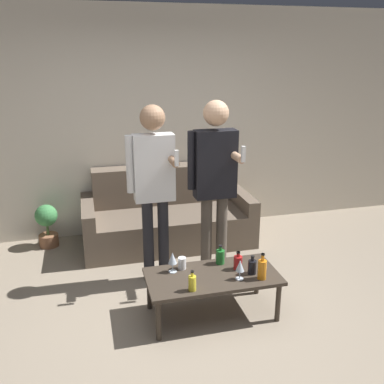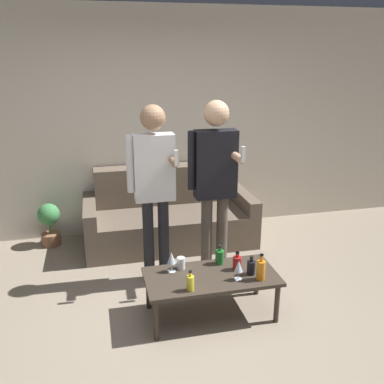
% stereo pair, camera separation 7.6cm
% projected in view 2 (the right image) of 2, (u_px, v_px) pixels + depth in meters
% --- Properties ---
extents(ground_plane, '(16.00, 16.00, 0.00)m').
position_uv_depth(ground_plane, '(198.00, 335.00, 3.46)').
color(ground_plane, gray).
extents(wall_back, '(8.00, 0.06, 2.70)m').
position_uv_depth(wall_back, '(152.00, 124.00, 5.17)').
color(wall_back, beige).
rests_on(wall_back, ground_plane).
extents(couch, '(1.96, 0.90, 0.86)m').
position_uv_depth(couch, '(168.00, 216.00, 5.12)').
color(couch, '#6B5B4C').
rests_on(couch, ground_plane).
extents(coffee_table, '(1.12, 0.55, 0.38)m').
position_uv_depth(coffee_table, '(211.00, 279.00, 3.62)').
color(coffee_table, '#3D3328').
rests_on(coffee_table, ground_plane).
extents(bottle_orange, '(0.06, 0.06, 0.17)m').
position_uv_depth(bottle_orange, '(190.00, 283.00, 3.36)').
color(bottle_orange, yellow).
rests_on(bottle_orange, coffee_table).
extents(bottle_green, '(0.07, 0.07, 0.17)m').
position_uv_depth(bottle_green, '(237.00, 263.00, 3.68)').
color(bottle_green, '#B21E1E').
rests_on(bottle_green, coffee_table).
extents(bottle_dark, '(0.08, 0.08, 0.17)m').
position_uv_depth(bottle_dark, '(220.00, 257.00, 3.78)').
color(bottle_dark, '#23752D').
rests_on(bottle_dark, coffee_table).
extents(bottle_yellow, '(0.07, 0.07, 0.17)m').
position_uv_depth(bottle_yellow, '(251.00, 267.00, 3.60)').
color(bottle_yellow, black).
rests_on(bottle_yellow, coffee_table).
extents(bottle_red, '(0.07, 0.07, 0.23)m').
position_uv_depth(bottle_red, '(261.00, 270.00, 3.51)').
color(bottle_red, orange).
rests_on(bottle_red, coffee_table).
extents(wine_glass_near, '(0.07, 0.07, 0.18)m').
position_uv_depth(wine_glass_near, '(171.00, 258.00, 3.63)').
color(wine_glass_near, silver).
rests_on(wine_glass_near, coffee_table).
extents(wine_glass_far, '(0.07, 0.07, 0.17)m').
position_uv_depth(wine_glass_far, '(239.00, 267.00, 3.50)').
color(wine_glass_far, silver).
rests_on(wine_glass_far, coffee_table).
extents(cup_on_table, '(0.07, 0.07, 0.11)m').
position_uv_depth(cup_on_table, '(181.00, 263.00, 3.70)').
color(cup_on_table, white).
rests_on(cup_on_table, coffee_table).
extents(person_standing_left, '(0.45, 0.43, 1.74)m').
position_uv_depth(person_standing_left, '(154.00, 179.00, 3.99)').
color(person_standing_left, '#232328').
rests_on(person_standing_left, ground_plane).
extents(person_standing_right, '(0.46, 0.44, 1.77)m').
position_uv_depth(person_standing_right, '(215.00, 176.00, 4.02)').
color(person_standing_right, brown).
rests_on(person_standing_right, ground_plane).
extents(potted_plant, '(0.25, 0.25, 0.51)m').
position_uv_depth(potted_plant, '(49.00, 222.00, 4.99)').
color(potted_plant, '#936042').
rests_on(potted_plant, ground_plane).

